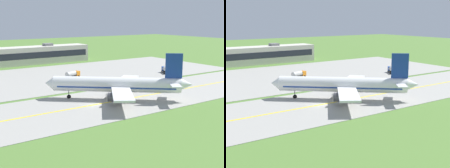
# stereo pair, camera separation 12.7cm
# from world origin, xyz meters

# --- Properties ---
(ground_plane) EXTENTS (500.00, 500.00, 0.00)m
(ground_plane) POSITION_xyz_m (0.00, 0.00, 0.00)
(ground_plane) COLOR #517A33
(taxiway_strip) EXTENTS (240.00, 28.00, 0.10)m
(taxiway_strip) POSITION_xyz_m (0.00, 0.00, 0.05)
(taxiway_strip) COLOR #9E9B93
(taxiway_strip) RESTS_ON ground
(apron_pad) EXTENTS (140.00, 52.00, 0.10)m
(apron_pad) POSITION_xyz_m (10.00, 42.00, 0.05)
(apron_pad) COLOR #9E9B93
(apron_pad) RESTS_ON ground
(taxiway_centreline) EXTENTS (220.00, 0.60, 0.01)m
(taxiway_centreline) POSITION_xyz_m (0.00, 0.00, 0.11)
(taxiway_centreline) COLOR yellow
(taxiway_centreline) RESTS_ON taxiway_strip
(airplane_lead) EXTENTS (32.62, 29.66, 12.70)m
(airplane_lead) POSITION_xyz_m (8.32, 0.92, 4.13)
(airplane_lead) COLOR white
(airplane_lead) RESTS_ON ground
(service_truck_baggage) EXTENTS (4.75, 6.23, 2.65)m
(service_truck_baggage) POSITION_xyz_m (48.44, 24.06, 1.53)
(service_truck_baggage) COLOR #264CA5
(service_truck_baggage) RESTS_ON ground
(service_truck_fuel) EXTENTS (6.34, 3.90, 2.65)m
(service_truck_fuel) POSITION_xyz_m (13.26, 35.73, 1.53)
(service_truck_fuel) COLOR orange
(service_truck_fuel) RESTS_ON ground
(terminal_building) EXTENTS (65.05, 10.54, 9.30)m
(terminal_building) POSITION_xyz_m (10.86, 80.49, 4.07)
(terminal_building) COLOR beige
(terminal_building) RESTS_ON ground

